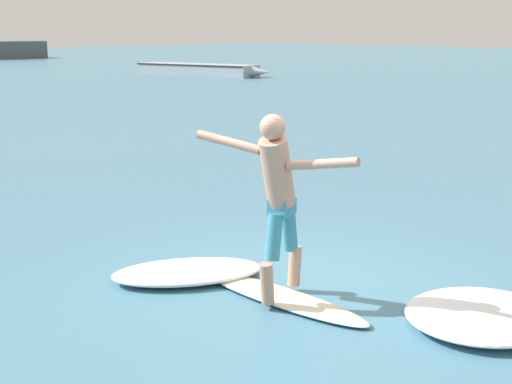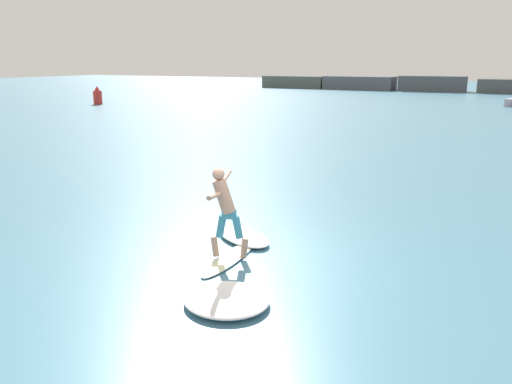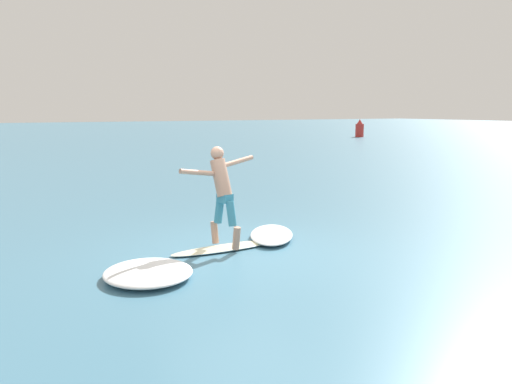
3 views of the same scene
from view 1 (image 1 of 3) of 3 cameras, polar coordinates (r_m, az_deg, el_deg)
ground_plane at (r=7.57m, az=2.70°, el=-7.90°), size 200.00×200.00×0.00m
surfboard at (r=7.33m, az=1.80°, el=-8.32°), size 0.54×2.35×0.20m
surfer at (r=6.91m, az=1.77°, el=0.16°), size 0.85×1.68×1.86m
fishing_boat_near_jetty at (r=43.52m, az=-4.51°, el=9.77°), size 3.56×9.33×0.69m
wave_foam_at_tail at (r=7.91m, az=-5.50°, el=-6.37°), size 1.86×1.58×0.16m
wave_foam_at_nose at (r=7.04m, az=17.61°, el=-9.35°), size 1.59×1.49×0.18m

